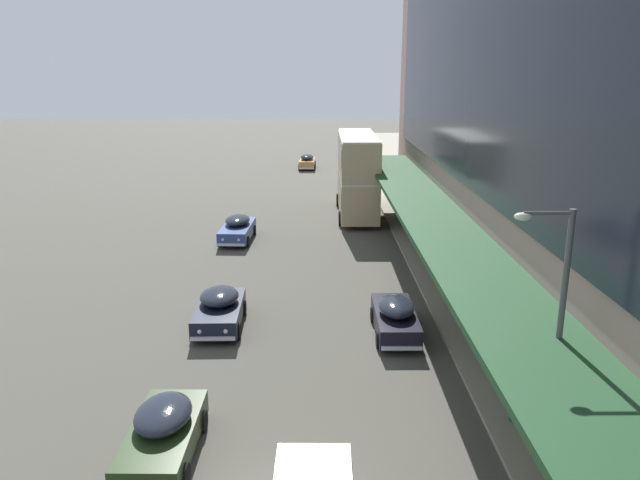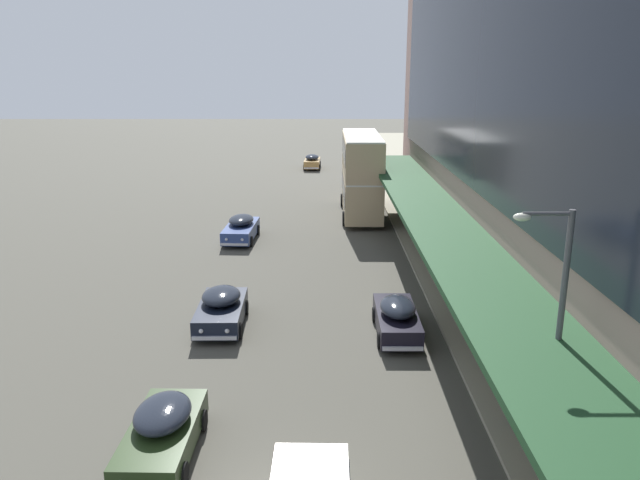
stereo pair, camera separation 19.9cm
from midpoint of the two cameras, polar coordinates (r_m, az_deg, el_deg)
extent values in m
cube|color=#1B3F21|center=(15.33, 21.28, -11.86)|extent=(3.20, 72.00, 0.24)
cube|color=tan|center=(45.53, 3.65, 4.30)|extent=(2.69, 9.46, 2.67)
cube|color=black|center=(45.47, 3.66, 4.70)|extent=(2.72, 8.71, 1.18)
cube|color=silver|center=(45.28, 3.68, 6.02)|extent=(2.59, 9.46, 0.12)
cube|color=tan|center=(45.08, 3.71, 7.76)|extent=(2.69, 9.46, 2.67)
cube|color=black|center=(45.03, 3.72, 8.17)|extent=(2.72, 8.71, 1.18)
cube|color=silver|center=(44.91, 3.74, 9.51)|extent=(2.59, 9.46, 0.12)
cube|color=black|center=(49.66, 3.43, 9.75)|extent=(1.29, 0.08, 0.36)
cylinder|color=black|center=(48.86, 1.91, 3.68)|extent=(0.26, 1.00, 1.00)
cylinder|color=black|center=(48.99, 4.93, 3.66)|extent=(0.26, 1.00, 1.00)
cylinder|color=black|center=(42.88, 2.12, 1.99)|extent=(0.26, 1.00, 1.00)
cylinder|color=black|center=(43.03, 5.55, 1.98)|extent=(0.26, 1.00, 1.00)
cube|color=black|center=(26.66, -9.04, -6.56)|extent=(1.90, 4.09, 0.77)
ellipsoid|color=#1E232D|center=(26.60, -9.04, -5.08)|extent=(1.65, 2.26, 0.61)
cube|color=silver|center=(24.86, -9.65, -8.86)|extent=(1.75, 0.15, 0.14)
cube|color=silver|center=(28.66, -8.47, -5.43)|extent=(1.75, 0.15, 0.14)
sphere|color=silver|center=(24.70, -8.50, -8.25)|extent=(0.18, 0.18, 0.18)
sphere|color=silver|center=(24.85, -10.84, -8.21)|extent=(0.18, 0.18, 0.18)
cylinder|color=black|center=(25.50, -7.32, -8.23)|extent=(0.15, 0.64, 0.64)
cylinder|color=black|center=(25.76, -11.43, -8.17)|extent=(0.15, 0.64, 0.64)
cylinder|color=black|center=(27.81, -6.79, -6.14)|extent=(0.15, 0.64, 0.64)
cylinder|color=black|center=(28.05, -10.55, -6.11)|extent=(0.15, 0.64, 0.64)
cube|color=#223417|center=(18.74, -14.14, -17.10)|extent=(1.85, 4.18, 0.72)
ellipsoid|color=#1E232D|center=(18.59, -14.11, -15.11)|extent=(1.60, 2.31, 0.61)
cube|color=silver|center=(20.60, -12.58, -14.46)|extent=(1.68, 0.15, 0.14)
cylinder|color=black|center=(17.66, -12.23, -20.24)|extent=(0.15, 0.64, 0.64)
cylinder|color=black|center=(18.11, -18.03, -19.69)|extent=(0.15, 0.64, 0.64)
cylinder|color=black|center=(19.75, -10.54, -15.94)|extent=(0.15, 0.64, 0.64)
cylinder|color=black|center=(20.15, -15.67, -15.58)|extent=(0.15, 0.64, 0.64)
cube|color=beige|center=(58.27, 3.27, 5.70)|extent=(1.82, 4.57, 0.76)
ellipsoid|color=#1E232D|center=(57.94, 3.28, 6.28)|extent=(1.53, 2.54, 0.57)
cube|color=silver|center=(60.57, 3.24, 5.85)|extent=(1.53, 0.20, 0.14)
cube|color=silver|center=(56.05, 3.28, 5.07)|extent=(1.53, 0.20, 0.14)
sphere|color=silver|center=(60.49, 2.83, 6.12)|extent=(0.18, 0.18, 0.18)
sphere|color=silver|center=(60.50, 3.66, 6.11)|extent=(0.18, 0.18, 0.18)
cylinder|color=black|center=(59.68, 2.48, 5.67)|extent=(0.17, 0.65, 0.64)
cylinder|color=black|center=(59.70, 4.02, 5.65)|extent=(0.17, 0.65, 0.64)
cylinder|color=black|center=(56.94, 2.47, 5.19)|extent=(0.17, 0.65, 0.64)
cylinder|color=black|center=(56.96, 4.08, 5.17)|extent=(0.17, 0.65, 0.64)
cube|color=#A27A40|center=(67.34, -0.89, 7.06)|extent=(1.75, 4.12, 0.78)
ellipsoid|color=#1E232D|center=(67.05, -0.90, 7.59)|extent=(1.49, 2.28, 0.57)
cube|color=silver|center=(69.44, -0.81, 7.12)|extent=(1.53, 0.18, 0.14)
cube|color=silver|center=(65.33, -0.97, 6.59)|extent=(1.53, 0.18, 0.14)
sphere|color=silver|center=(69.39, -1.18, 7.36)|extent=(0.18, 0.18, 0.18)
sphere|color=silver|center=(69.35, -0.44, 7.35)|extent=(0.18, 0.18, 0.18)
cylinder|color=black|center=(68.67, -1.51, 6.98)|extent=(0.16, 0.64, 0.64)
cylinder|color=black|center=(68.60, -0.16, 6.98)|extent=(0.16, 0.64, 0.64)
cylinder|color=black|center=(66.19, -1.64, 6.66)|extent=(0.16, 0.64, 0.64)
cylinder|color=black|center=(66.11, -0.24, 6.65)|extent=(0.16, 0.64, 0.64)
cube|color=black|center=(25.74, 7.00, -7.29)|extent=(1.64, 4.21, 0.77)
ellipsoid|color=#1E232D|center=(25.29, 7.10, -6.05)|extent=(1.44, 2.32, 0.65)
cube|color=silver|center=(27.81, 6.47, -6.02)|extent=(1.53, 0.13, 0.14)
cube|color=silver|center=(23.89, 7.58, -9.81)|extent=(1.53, 0.13, 0.14)
sphere|color=silver|center=(27.63, 5.58, -5.50)|extent=(0.18, 0.18, 0.18)
sphere|color=silver|center=(27.73, 7.41, -5.48)|extent=(0.18, 0.18, 0.18)
cylinder|color=black|center=(26.96, 4.94, -6.80)|extent=(0.14, 0.64, 0.64)
cylinder|color=black|center=(27.15, 8.36, -6.76)|extent=(0.14, 0.64, 0.64)
cylinder|color=black|center=(24.59, 5.44, -9.10)|extent=(0.14, 0.64, 0.64)
cylinder|color=black|center=(24.79, 9.20, -9.03)|extent=(0.14, 0.64, 0.64)
cube|color=navy|center=(39.46, -7.34, 0.84)|extent=(1.96, 4.55, 0.78)
ellipsoid|color=#1E232D|center=(39.51, -7.32, 1.83)|extent=(1.65, 2.54, 0.58)
cube|color=silver|center=(37.36, -7.93, -0.41)|extent=(1.64, 0.21, 0.14)
cube|color=silver|center=(41.70, -6.79, 1.31)|extent=(1.64, 0.21, 0.14)
sphere|color=silver|center=(37.22, -7.22, 0.02)|extent=(0.18, 0.18, 0.18)
sphere|color=silver|center=(37.40, -8.66, 0.04)|extent=(0.18, 0.18, 0.18)
cylinder|color=black|center=(38.07, -6.41, -0.13)|extent=(0.17, 0.65, 0.64)
cylinder|color=black|center=(38.38, -8.95, -0.09)|extent=(0.17, 0.65, 0.64)
cylinder|color=black|center=(40.71, -5.80, 0.92)|extent=(0.17, 0.65, 0.64)
cylinder|color=black|center=(41.01, -8.19, 0.95)|extent=(0.17, 0.65, 0.64)
cylinder|color=#2C353A|center=(20.37, 17.27, -14.54)|extent=(0.16, 0.16, 0.85)
cylinder|color=#2C353A|center=(20.25, 17.50, -14.74)|extent=(0.16, 0.16, 0.85)
cube|color=#2C353A|center=(19.94, 17.57, -12.71)|extent=(0.32, 0.44, 0.70)
cylinder|color=#2C353A|center=(20.12, 17.20, -12.30)|extent=(0.10, 0.10, 0.63)
cylinder|color=#2C353A|center=(19.73, 17.96, -12.95)|extent=(0.10, 0.10, 0.63)
sphere|color=tan|center=(19.73, 17.68, -11.53)|extent=(0.22, 0.22, 0.22)
cylinder|color=black|center=(19.70, 17.69, -11.33)|extent=(0.33, 0.33, 0.02)
cylinder|color=black|center=(19.67, 17.71, -11.17)|extent=(0.21, 0.21, 0.12)
cylinder|color=#4C4C51|center=(17.26, 20.98, -8.94)|extent=(0.16, 0.16, 7.09)
cylinder|color=#4C4C51|center=(15.99, 20.16, 2.29)|extent=(1.20, 0.10, 0.10)
ellipsoid|color=silver|center=(15.81, 18.10, 2.03)|extent=(0.44, 0.28, 0.20)
camera|label=1|loc=(0.10, -89.82, 0.05)|focal=35.00mm
camera|label=2|loc=(0.10, 90.18, -0.05)|focal=35.00mm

